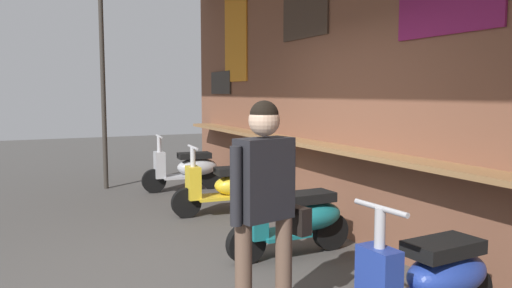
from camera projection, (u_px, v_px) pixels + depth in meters
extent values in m
plane|color=#474442|center=(196.00, 270.00, 4.70)|extent=(30.15, 30.15, 0.00)
cube|color=brown|center=(373.00, 67.00, 5.35)|extent=(10.77, 0.25, 3.91)
cube|color=olive|center=(348.00, 151.00, 5.32)|extent=(9.69, 0.36, 0.05)
cube|color=orange|center=(236.00, 27.00, 8.38)|extent=(0.93, 0.02, 1.84)
cube|color=#2D2823|center=(221.00, 83.00, 9.11)|extent=(0.94, 0.03, 0.41)
cylinder|color=#332D28|center=(103.00, 80.00, 8.51)|extent=(0.08, 0.08, 3.81)
ellipsoid|color=#B2B5BA|center=(197.00, 167.00, 8.56)|extent=(0.43, 0.72, 0.30)
cube|color=black|center=(194.00, 156.00, 8.52)|extent=(0.34, 0.57, 0.10)
cube|color=#B2B5BA|center=(177.00, 177.00, 8.45)|extent=(0.41, 0.53, 0.04)
cube|color=#B2B5BA|center=(160.00, 165.00, 8.32)|extent=(0.29, 0.18, 0.44)
cylinder|color=#B7B7BC|center=(159.00, 157.00, 8.31)|extent=(0.07, 0.07, 0.70)
cylinder|color=#B7B7BC|center=(159.00, 136.00, 8.27)|extent=(0.46, 0.07, 0.04)
cylinder|color=black|center=(154.00, 181.00, 8.31)|extent=(0.13, 0.41, 0.40)
cylinder|color=black|center=(211.00, 177.00, 8.67)|extent=(0.13, 0.41, 0.40)
ellipsoid|color=gold|center=(239.00, 185.00, 6.90)|extent=(0.42, 0.72, 0.30)
cube|color=black|center=(235.00, 171.00, 6.86)|extent=(0.34, 0.57, 0.10)
cube|color=gold|center=(215.00, 197.00, 6.79)|extent=(0.41, 0.52, 0.04)
cube|color=gold|center=(193.00, 183.00, 6.66)|extent=(0.29, 0.18, 0.44)
cylinder|color=#B7B7BC|center=(193.00, 173.00, 6.65)|extent=(0.07, 0.07, 0.70)
cylinder|color=#B7B7BC|center=(193.00, 147.00, 6.61)|extent=(0.46, 0.07, 0.04)
cylinder|color=black|center=(186.00, 203.00, 6.65)|extent=(0.13, 0.41, 0.40)
cylinder|color=black|center=(255.00, 197.00, 7.01)|extent=(0.13, 0.41, 0.40)
ellipsoid|color=#197075|center=(311.00, 215.00, 5.17)|extent=(0.40, 0.71, 0.30)
cube|color=black|center=(307.00, 197.00, 5.12)|extent=(0.31, 0.56, 0.10)
cube|color=#197075|center=(282.00, 234.00, 5.03)|extent=(0.39, 0.51, 0.04)
cube|color=#197075|center=(255.00, 216.00, 4.87)|extent=(0.28, 0.17, 0.44)
cylinder|color=#B7B7BC|center=(255.00, 203.00, 4.86)|extent=(0.07, 0.07, 0.70)
cylinder|color=#B7B7BC|center=(255.00, 168.00, 4.82)|extent=(0.46, 0.05, 0.04)
cylinder|color=black|center=(246.00, 244.00, 4.85)|extent=(0.11, 0.40, 0.40)
cylinder|color=black|center=(330.00, 231.00, 5.30)|extent=(0.11, 0.40, 0.40)
ellipsoid|color=#233D9E|center=(447.00, 274.00, 3.50)|extent=(0.43, 0.73, 0.30)
cube|color=black|center=(443.00, 247.00, 3.45)|extent=(0.34, 0.57, 0.10)
cube|color=#233D9E|center=(378.00, 281.00, 3.18)|extent=(0.29, 0.18, 0.44)
cylinder|color=#B7B7BC|center=(379.00, 262.00, 3.16)|extent=(0.07, 0.07, 0.70)
cylinder|color=#B7B7BC|center=(380.00, 208.00, 3.13)|extent=(0.46, 0.07, 0.04)
cylinder|color=brown|center=(244.00, 278.00, 3.42)|extent=(0.12, 0.12, 0.80)
cylinder|color=brown|center=(284.00, 271.00, 3.54)|extent=(0.12, 0.12, 0.80)
cube|color=#232328|center=(264.00, 179.00, 3.41)|extent=(0.29, 0.44, 0.57)
sphere|color=beige|center=(264.00, 121.00, 3.37)|extent=(0.22, 0.22, 0.22)
sphere|color=black|center=(264.00, 115.00, 3.37)|extent=(0.20, 0.20, 0.20)
cylinder|color=#232328|center=(236.00, 186.00, 3.27)|extent=(0.08, 0.08, 0.53)
cylinder|color=#232328|center=(290.00, 178.00, 3.56)|extent=(0.08, 0.08, 0.53)
cube|color=black|center=(295.00, 219.00, 3.65)|extent=(0.28, 0.16, 0.20)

